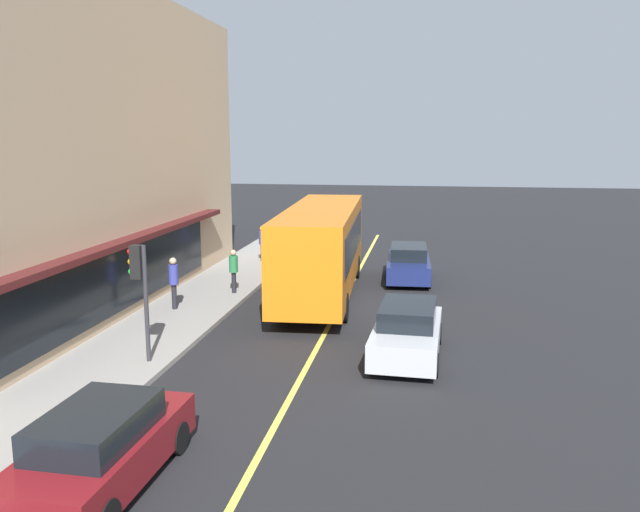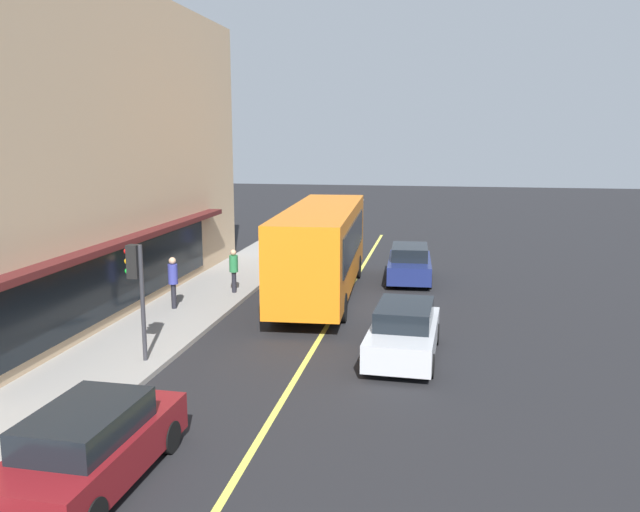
% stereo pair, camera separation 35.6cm
% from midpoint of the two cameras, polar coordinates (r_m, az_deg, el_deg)
% --- Properties ---
extents(ground, '(120.00, 120.00, 0.00)m').
position_cam_midpoint_polar(ground, '(24.11, 1.25, -4.47)').
color(ground, black).
extents(sidewalk, '(80.00, 3.20, 0.15)m').
position_cam_midpoint_polar(sidewalk, '(25.36, -10.61, -3.72)').
color(sidewalk, gray).
rests_on(sidewalk, ground).
extents(lane_centre_stripe, '(36.00, 0.16, 0.01)m').
position_cam_midpoint_polar(lane_centre_stripe, '(24.11, 1.25, -4.46)').
color(lane_centre_stripe, '#D8D14C').
rests_on(lane_centre_stripe, ground).
extents(storefront_building, '(24.48, 8.96, 11.33)m').
position_cam_midpoint_polar(storefront_building, '(24.57, -26.54, 8.09)').
color(storefront_building, tan).
rests_on(storefront_building, ground).
extents(bus, '(11.24, 3.08, 3.50)m').
position_cam_midpoint_polar(bus, '(25.35, -0.23, 0.87)').
color(bus, orange).
rests_on(bus, ground).
extents(traffic_light, '(0.30, 0.52, 3.20)m').
position_cam_midpoint_polar(traffic_light, '(18.15, -16.03, -1.64)').
color(traffic_light, '#2D2D33').
rests_on(traffic_light, sidewalk).
extents(car_silver, '(4.37, 2.00, 1.52)m').
position_cam_midpoint_polar(car_silver, '(18.76, 7.08, -6.57)').
color(car_silver, '#B7BABF').
rests_on(car_silver, ground).
extents(car_navy, '(4.37, 2.01, 1.52)m').
position_cam_midpoint_polar(car_navy, '(28.59, 7.36, -0.66)').
color(car_navy, navy).
rests_on(car_navy, ground).
extents(car_maroon, '(4.35, 1.95, 1.52)m').
position_cam_midpoint_polar(car_maroon, '(12.76, -19.37, -15.54)').
color(car_maroon, maroon).
rests_on(car_maroon, ground).
extents(pedestrian_mid_block, '(0.34, 0.34, 1.70)m').
position_cam_midpoint_polar(pedestrian_mid_block, '(25.66, -7.95, -0.96)').
color(pedestrian_mid_block, black).
rests_on(pedestrian_mid_block, sidewalk).
extents(pedestrian_by_curb, '(0.34, 0.34, 1.85)m').
position_cam_midpoint_polar(pedestrian_by_curb, '(23.62, -13.08, -1.88)').
color(pedestrian_by_curb, black).
rests_on(pedestrian_by_curb, sidewalk).
extents(pedestrian_waiting, '(0.34, 0.34, 1.73)m').
position_cam_midpoint_polar(pedestrian_waiting, '(32.02, -5.37, 1.39)').
color(pedestrian_waiting, black).
rests_on(pedestrian_waiting, sidewalk).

